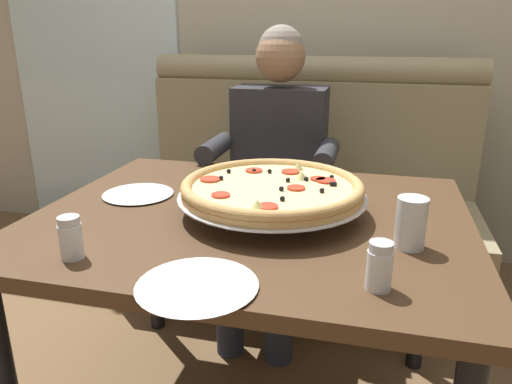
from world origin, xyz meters
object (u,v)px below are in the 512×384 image
Objects in this scene: dining_table at (251,240)px; plate_near_left at (138,192)px; booth_bench at (301,211)px; patio_chair at (121,129)px; diner_main at (275,163)px; pizza at (272,189)px; drinking_glass at (411,225)px; shaker_parmesan at (379,269)px; plate_near_right at (197,283)px; shaker_pepper_flakes at (71,241)px.

dining_table is 0.41m from plate_near_left.
booth_bench reaches higher than patio_chair.
diner_main is 0.71m from plate_near_left.
patio_chair reaches higher than pizza.
dining_table is 0.71m from diner_main.
booth_bench is 1.34× the size of dining_table.
drinking_glass reaches higher than patio_chair.
booth_bench is 1.29× the size of diner_main.
diner_main is (-0.08, -0.27, 0.31)m from booth_bench.
booth_bench reaches higher than dining_table.
shaker_parmesan is at bearing -51.25° from patio_chair.
shaker_parmesan is (0.30, -0.37, -0.03)m from pizza.
plate_near_right is (0.39, -0.51, -0.00)m from plate_near_left.
booth_bench is at bearing -34.84° from patio_chair.
shaker_pepper_flakes is (-0.25, -1.08, 0.08)m from diner_main.
dining_table is at bearing 90.00° from plate_near_right.
pizza is (0.06, -0.95, 0.42)m from booth_bench.
patio_chair reaches higher than plate_near_left.
pizza is 0.46m from plate_near_left.
plate_near_left is at bearing 127.79° from plate_near_right.
drinking_glass is at bearing -58.49° from diner_main.
shaker_pepper_flakes is (-0.39, -0.39, -0.03)m from pizza.
diner_main is at bearing 93.96° from plate_near_right.
drinking_glass is (0.51, -0.83, 0.10)m from diner_main.
plate_near_left is 1.77× the size of drinking_glass.
drinking_glass is at bearing 72.53° from shaker_parmesan.
pizza reaches higher than shaker_pepper_flakes.
plate_near_right is at bearing -90.00° from dining_table.
patio_chair reaches higher than shaker_parmesan.
plate_near_left is at bearing -113.52° from booth_bench.
plate_near_right is (0.00, -1.41, 0.36)m from booth_bench.
dining_table is 4.82× the size of plate_near_right.
drinking_glass is at bearing -20.96° from pizza.
booth_bench reaches higher than shaker_parmesan.
shaker_parmesan is (0.36, -0.35, 0.13)m from dining_table.
dining_table is at bearing -166.42° from pizza.
drinking_glass is (0.76, 0.25, 0.01)m from shaker_pepper_flakes.
plate_near_left is 0.26× the size of patio_chair.
shaker_pepper_flakes is (-0.33, -1.35, 0.39)m from booth_bench.
patio_chair is (-1.59, 1.10, 0.13)m from booth_bench.
diner_main is 1.15m from shaker_parmesan.
patio_chair is at bearing 128.75° from shaker_parmesan.
pizza is 5.21× the size of shaker_parmesan.
diner_main reaches higher than plate_near_right.
pizza is at bearing -86.52° from booth_bench.
booth_bench is 0.42m from diner_main.
plate_near_left is at bearing -59.25° from patio_chair.
shaker_parmesan reaches higher than shaker_pepper_flakes.
plate_near_right is (0.08, -1.14, 0.05)m from diner_main.
plate_near_left is at bearing 170.29° from dining_table.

